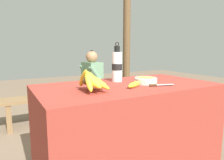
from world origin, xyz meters
The scene contains 10 objects.
market_counter centered at (0.00, 0.00, 0.37)m, with size 1.46×0.78×0.73m.
banana_bunch_ripe centered at (-0.37, -0.09, 0.81)m, with size 0.19×0.31×0.16m.
serving_bowl centered at (0.15, -0.03, 0.76)m, with size 0.19×0.19×0.05m.
water_bottle centered at (0.00, 0.18, 0.87)m, with size 0.09×0.09×0.35m.
loose_banana_front centered at (-0.03, -0.12, 0.75)m, with size 0.19×0.14×0.04m.
knife centered at (0.16, -0.18, 0.74)m, with size 0.20×0.08×0.02m.
wooden_bench centered at (-0.09, 1.41, 0.33)m, with size 1.75×0.32×0.39m.
seated_vendor centered at (0.23, 1.38, 0.57)m, with size 0.42×0.40×1.00m.
banana_bunch_green centered at (-0.53, 1.41, 0.45)m, with size 0.18×0.26×0.13m.
support_post_far centered at (1.13, 1.75, 1.14)m, with size 0.13×0.13×2.28m.
Camera 1 is at (-0.90, -1.34, 1.02)m, focal length 32.00 mm.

